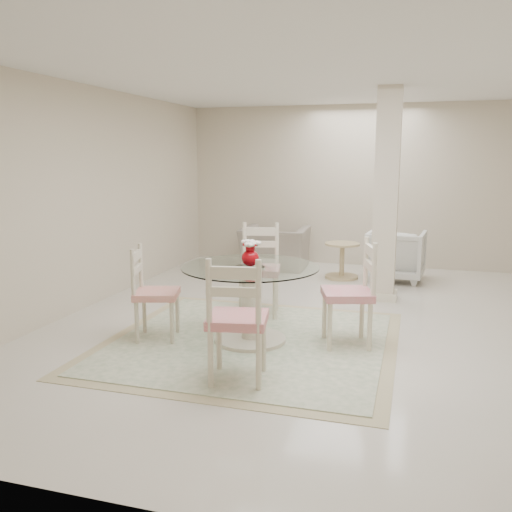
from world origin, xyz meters
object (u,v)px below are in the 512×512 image
(dining_chair_east, at_px, (355,285))
(dining_chair_west, at_px, (150,286))
(recliner_taupe, at_px, (275,248))
(side_table, at_px, (342,262))
(dining_chair_south, at_px, (236,311))
(column, at_px, (386,196))
(red_vase, at_px, (250,253))
(armchair_white, at_px, (396,255))
(dining_table, at_px, (250,304))
(dining_chair_north, at_px, (260,262))

(dining_chair_east, relative_size, dining_chair_west, 1.10)
(dining_chair_west, xyz_separation_m, recliner_taupe, (0.32, 3.79, -0.21))
(dining_chair_east, xyz_separation_m, side_table, (-0.52, 3.00, -0.36))
(dining_chair_east, distance_m, recliner_taupe, 3.80)
(side_table, bearing_deg, dining_chair_south, -94.04)
(column, bearing_deg, red_vase, -118.66)
(dining_chair_south, height_order, armchair_white, dining_chair_south)
(dining_chair_south, bearing_deg, armchair_white, -114.24)
(dining_chair_east, bearing_deg, side_table, 173.01)
(dining_table, xyz_separation_m, dining_chair_south, (0.19, -1.01, 0.22))
(dining_table, bearing_deg, dining_chair_west, -168.86)
(dining_chair_east, relative_size, armchair_white, 1.39)
(dining_chair_north, distance_m, side_table, 2.33)
(dining_table, height_order, red_vase, red_vase)
(dining_table, height_order, dining_chair_south, dining_chair_south)
(recliner_taupe, distance_m, side_table, 1.23)
(red_vase, relative_size, dining_chair_north, 0.22)
(dining_chair_east, bearing_deg, red_vase, -95.48)
(armchair_white, bearing_deg, column, 89.97)
(red_vase, bearing_deg, side_table, 81.33)
(red_vase, bearing_deg, dining_chair_west, -168.88)
(dining_chair_west, bearing_deg, dining_chair_east, -94.56)
(dining_chair_west, distance_m, side_table, 3.72)
(red_vase, relative_size, side_table, 0.48)
(dining_chair_south, bearing_deg, dining_table, -89.37)
(recliner_taupe, distance_m, armchair_white, 1.98)
(dining_chair_north, bearing_deg, dining_chair_south, -90.56)
(dining_table, bearing_deg, armchair_white, 68.94)
(recliner_taupe, bearing_deg, dining_chair_south, 98.82)
(dining_table, relative_size, red_vase, 5.16)
(red_vase, distance_m, dining_chair_east, 1.07)
(dining_chair_north, relative_size, side_table, 2.16)
(column, height_order, dining_chair_east, column)
(recliner_taupe, bearing_deg, red_vase, 98.81)
(red_vase, bearing_deg, armchair_white, 68.96)
(dining_chair_east, relative_size, dining_chair_south, 0.99)
(red_vase, xyz_separation_m, recliner_taupe, (-0.68, 3.60, -0.57))
(red_vase, distance_m, dining_chair_west, 1.08)
(red_vase, height_order, recliner_taupe, red_vase)
(column, distance_m, red_vase, 2.46)
(dining_table, height_order, armchair_white, dining_table)
(dining_chair_west, relative_size, side_table, 1.94)
(dining_chair_east, bearing_deg, dining_table, -95.50)
(dining_table, xyz_separation_m, dining_chair_west, (-1.00, -0.20, 0.16))
(dining_chair_east, height_order, side_table, dining_chair_east)
(column, bearing_deg, armchair_white, 84.35)
(column, height_order, dining_table, column)
(dining_chair_east, height_order, dining_chair_north, dining_chair_north)
(column, distance_m, armchair_white, 1.55)
(red_vase, xyz_separation_m, dining_chair_west, (-1.00, -0.20, -0.35))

